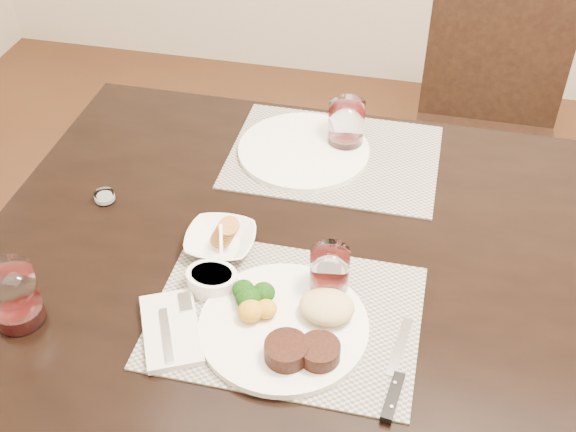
% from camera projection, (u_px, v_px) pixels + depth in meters
% --- Properties ---
extents(dining_table, '(2.00, 1.00, 0.75)m').
position_uv_depth(dining_table, '(494.00, 311.00, 1.37)').
color(dining_table, black).
rests_on(dining_table, ground).
extents(chair_far, '(0.42, 0.42, 0.90)m').
position_uv_depth(chair_far, '(487.00, 121.00, 2.17)').
color(chair_far, black).
rests_on(chair_far, ground).
extents(placemat_near, '(0.46, 0.34, 0.00)m').
position_uv_depth(placemat_near, '(286.00, 316.00, 1.25)').
color(placemat_near, gray).
rests_on(placemat_near, dining_table).
extents(placemat_far, '(0.46, 0.34, 0.00)m').
position_uv_depth(placemat_far, '(334.00, 156.00, 1.61)').
color(placemat_far, gray).
rests_on(placemat_far, dining_table).
extents(dinner_plate, '(0.29, 0.29, 0.05)m').
position_uv_depth(dinner_plate, '(291.00, 325.00, 1.21)').
color(dinner_plate, white).
rests_on(dinner_plate, placemat_near).
extents(napkin_fork, '(0.16, 0.19, 0.02)m').
position_uv_depth(napkin_fork, '(171.00, 329.00, 1.22)').
color(napkin_fork, silver).
rests_on(napkin_fork, placemat_near).
extents(steak_knife, '(0.03, 0.22, 0.01)m').
position_uv_depth(steak_knife, '(395.00, 384.00, 1.14)').
color(steak_knife, silver).
rests_on(steak_knife, placemat_near).
extents(cracker_bowl, '(0.14, 0.14, 0.06)m').
position_uv_depth(cracker_bowl, '(221.00, 241.00, 1.37)').
color(cracker_bowl, white).
rests_on(cracker_bowl, placemat_near).
extents(sauce_ramekin, '(0.09, 0.14, 0.07)m').
position_uv_depth(sauce_ramekin, '(212.00, 280.00, 1.29)').
color(sauce_ramekin, white).
rests_on(sauce_ramekin, placemat_near).
extents(wine_glass_near, '(0.07, 0.07, 0.10)m').
position_uv_depth(wine_glass_near, '(329.00, 274.00, 1.27)').
color(wine_glass_near, silver).
rests_on(wine_glass_near, placemat_near).
extents(far_plate, '(0.29, 0.29, 0.01)m').
position_uv_depth(far_plate, '(304.00, 150.00, 1.61)').
color(far_plate, white).
rests_on(far_plate, placemat_far).
extents(wine_glass_far, '(0.08, 0.08, 0.11)m').
position_uv_depth(wine_glass_far, '(346.00, 127.00, 1.61)').
color(wine_glass_far, silver).
rests_on(wine_glass_far, placemat_far).
extents(wine_glass_side, '(0.08, 0.08, 0.12)m').
position_uv_depth(wine_glass_side, '(15.00, 299.00, 1.22)').
color(wine_glass_side, silver).
rests_on(wine_glass_side, dining_table).
extents(salt_cellar, '(0.04, 0.04, 0.02)m').
position_uv_depth(salt_cellar, '(105.00, 197.00, 1.49)').
color(salt_cellar, silver).
rests_on(salt_cellar, dining_table).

